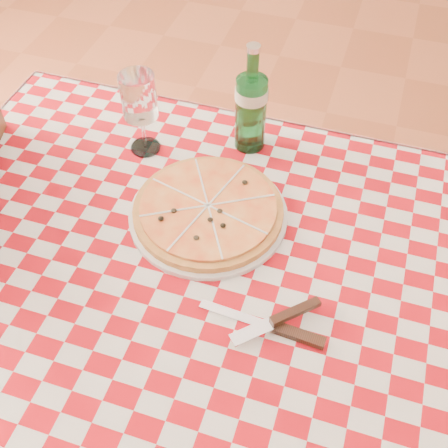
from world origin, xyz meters
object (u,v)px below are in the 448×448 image
(dining_table, at_px, (224,302))
(pizza_plate, at_px, (208,210))
(water_bottle, at_px, (251,99))
(wine_glass, at_px, (141,114))

(dining_table, bearing_deg, pizza_plate, 121.05)
(dining_table, bearing_deg, water_bottle, 98.82)
(pizza_plate, xyz_separation_m, water_bottle, (0.02, 0.23, 0.10))
(pizza_plate, xyz_separation_m, wine_glass, (-0.20, 0.15, 0.07))
(pizza_plate, relative_size, wine_glass, 1.67)
(water_bottle, distance_m, wine_glass, 0.23)
(dining_table, xyz_separation_m, water_bottle, (-0.05, 0.35, 0.22))
(water_bottle, height_order, wine_glass, water_bottle)
(pizza_plate, height_order, wine_glass, wine_glass)
(dining_table, relative_size, pizza_plate, 3.85)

